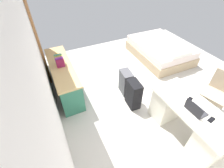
% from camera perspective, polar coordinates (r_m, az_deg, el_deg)
% --- Properties ---
extents(ground_plane, '(5.67, 5.67, 0.00)m').
position_cam_1_polar(ground_plane, '(4.09, 13.53, -2.18)').
color(ground_plane, beige).
extents(wall_back, '(4.67, 0.10, 2.84)m').
position_cam_1_polar(wall_back, '(2.56, -25.07, 6.05)').
color(wall_back, white).
rests_on(wall_back, ground_plane).
extents(door_wooden, '(0.88, 0.05, 2.04)m').
position_cam_1_polar(door_wooden, '(4.33, -25.02, 14.14)').
color(door_wooden, '#936038').
rests_on(door_wooden, ground_plane).
extents(desk, '(1.45, 0.69, 0.73)m').
position_cam_1_polar(desk, '(3.20, 25.47, -11.67)').
color(desk, silver).
rests_on(desk, ground_plane).
extents(office_chair, '(0.58, 0.58, 0.94)m').
position_cam_1_polar(office_chair, '(3.88, 33.08, -3.46)').
color(office_chair, black).
rests_on(office_chair, ground_plane).
extents(credenza, '(1.80, 0.48, 0.72)m').
position_cam_1_polar(credenza, '(3.94, -16.86, 2.16)').
color(credenza, '#2D7056').
rests_on(credenza, ground_plane).
extents(bed, '(1.93, 1.44, 0.58)m').
position_cam_1_polar(bed, '(5.32, 16.81, 11.55)').
color(bed, tan).
rests_on(bed, ground_plane).
extents(suitcase_black, '(0.37, 0.25, 0.64)m').
position_cam_1_polar(suitcase_black, '(3.45, 7.70, -3.70)').
color(suitcase_black, black).
rests_on(suitcase_black, ground_plane).
extents(suitcase_spare_grey, '(0.38, 0.26, 0.59)m').
position_cam_1_polar(suitcase_spare_grey, '(3.75, 4.95, 0.58)').
color(suitcase_spare_grey, '#4C4C51').
rests_on(suitcase_spare_grey, ground_plane).
extents(laptop, '(0.32, 0.23, 0.21)m').
position_cam_1_polar(laptop, '(2.86, 27.64, -8.16)').
color(laptop, '#333338').
rests_on(laptop, desk).
extents(computer_mouse, '(0.06, 0.10, 0.03)m').
position_cam_1_polar(computer_mouse, '(3.00, 24.38, -5.10)').
color(computer_mouse, white).
rests_on(computer_mouse, desk).
extents(cell_phone_near_laptop, '(0.09, 0.15, 0.01)m').
position_cam_1_polar(cell_phone_near_laptop, '(2.90, 32.08, -10.81)').
color(cell_phone_near_laptop, black).
rests_on(cell_phone_near_laptop, desk).
extents(cell_phone_by_mouse, '(0.11, 0.15, 0.01)m').
position_cam_1_polar(cell_phone_by_mouse, '(3.06, 26.14, -4.99)').
color(cell_phone_by_mouse, black).
rests_on(cell_phone_by_mouse, desk).
extents(book_row, '(0.19, 0.17, 0.24)m').
position_cam_1_polar(book_row, '(3.68, -18.31, 7.85)').
color(book_row, maroon).
rests_on(book_row, credenza).
extents(figurine_small, '(0.08, 0.08, 0.11)m').
position_cam_1_polar(figurine_small, '(4.07, -19.34, 10.11)').
color(figurine_small, gold).
rests_on(figurine_small, credenza).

